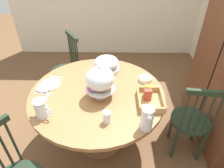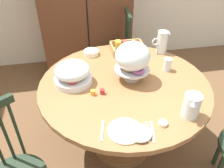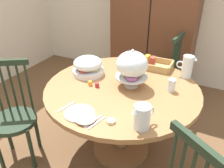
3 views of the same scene
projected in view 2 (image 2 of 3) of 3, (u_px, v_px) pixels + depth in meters
The scene contains 18 objects.
ground_plane at pixel (134, 145), 2.28m from camera, with size 10.00×10.00×0.00m, color brown.
dining_table at pixel (124, 100), 1.96m from camera, with size 1.36×1.36×0.74m.
windsor_chair_near_window at pixel (115, 55), 2.81m from camera, with size 0.40×0.40×0.97m.
pastry_stand_with_dome at pixel (133, 58), 1.78m from camera, with size 0.28×0.28×0.34m.
fruit_platter_covered at pixel (73, 73), 1.81m from camera, with size 0.30×0.30×0.18m.
orange_juice_pitcher at pixel (162, 43), 2.21m from camera, with size 0.18×0.10×0.21m.
milk_pitcher at pixel (191, 107), 1.51m from camera, with size 0.11×0.18×0.17m.
cereal_basket at pixel (126, 48), 2.26m from camera, with size 0.32×0.24×0.12m.
china_plate_large at pixel (125, 131), 1.43m from camera, with size 0.22×0.22×0.01m, color white.
china_plate_small at pixel (139, 133), 1.41m from camera, with size 0.15×0.15×0.01m, color white.
cereal_bowl at pixel (91, 53), 2.21m from camera, with size 0.14×0.14×0.04m, color white.
drinking_glass at pixel (168, 65), 1.97m from camera, with size 0.06×0.06×0.11m, color silver.
butter_dish at pixel (163, 123), 1.48m from camera, with size 0.06×0.06×0.02m, color beige.
jam_jar_strawberry at pixel (102, 91), 1.73m from camera, with size 0.04×0.04×0.04m, color #B7282D.
jam_jar_apricot at pixel (93, 92), 1.72m from camera, with size 0.04×0.04×0.04m, color orange.
table_knife at pixel (148, 132), 1.43m from camera, with size 0.17×0.01×0.01m, color silver.
dinner_fork at pixel (153, 132), 1.43m from camera, with size 0.17×0.01×0.01m, color silver.
soup_spoon at pixel (102, 130), 1.44m from camera, with size 0.17×0.01×0.01m, color silver.
Camera 2 is at (-0.49, -1.43, 1.82)m, focal length 37.37 mm.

